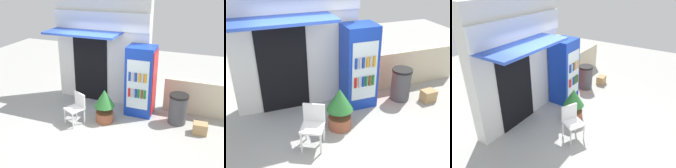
% 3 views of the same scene
% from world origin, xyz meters
% --- Properties ---
extents(ground, '(16.00, 16.00, 0.00)m').
position_xyz_m(ground, '(0.00, 0.00, 0.00)').
color(ground, '#A3A39E').
extents(storefront_building, '(2.88, 1.24, 3.18)m').
position_xyz_m(storefront_building, '(-0.35, 1.66, 1.63)').
color(storefront_building, silver).
rests_on(storefront_building, ground).
extents(drink_cooler, '(0.77, 0.69, 1.97)m').
position_xyz_m(drink_cooler, '(1.02, 1.16, 0.98)').
color(drink_cooler, '#1438B2').
rests_on(drink_cooler, ground).
extents(plastic_chair, '(0.56, 0.57, 0.84)m').
position_xyz_m(plastic_chair, '(-0.41, 0.04, 0.50)').
color(plastic_chair, white).
rests_on(plastic_chair, ground).
extents(potted_plant_near_shop, '(0.56, 0.56, 0.92)m').
position_xyz_m(potted_plant_near_shop, '(0.25, 0.38, 0.52)').
color(potted_plant_near_shop, '#995138').
rests_on(potted_plant_near_shop, ground).
extents(trash_bin, '(0.50, 0.50, 0.82)m').
position_xyz_m(trash_bin, '(2.10, 0.99, 0.41)').
color(trash_bin, '#47474C').
rests_on(trash_bin, ground).
extents(stone_boundary_wall, '(2.58, 0.22, 0.99)m').
position_xyz_m(stone_boundary_wall, '(2.90, 1.69, 0.50)').
color(stone_boundary_wall, beige).
rests_on(stone_boundary_wall, ground).
extents(cardboard_box, '(0.36, 0.28, 0.29)m').
position_xyz_m(cardboard_box, '(2.71, 0.66, 0.15)').
color(cardboard_box, tan).
rests_on(cardboard_box, ground).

